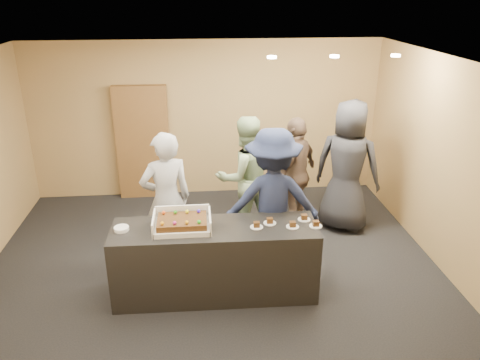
{
  "coord_description": "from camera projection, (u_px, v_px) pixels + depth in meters",
  "views": [
    {
      "loc": [
        -0.16,
        -5.41,
        3.48
      ],
      "look_at": [
        0.35,
        0.0,
        1.23
      ],
      "focal_mm": 35.0,
      "sensor_mm": 36.0,
      "label": 1
    }
  ],
  "objects": [
    {
      "name": "serving_counter",
      "position": [
        215.0,
        261.0,
        5.59
      ],
      "size": [
        2.41,
        0.74,
        0.9
      ],
      "primitive_type": "cube",
      "rotation": [
        0.0,
        0.0,
        -0.02
      ],
      "color": "black",
      "rests_on": "floor"
    },
    {
      "name": "person_brown_extra",
      "position": [
        296.0,
        174.0,
        7.02
      ],
      "size": [
        1.0,
        1.06,
        1.75
      ],
      "primitive_type": "imported",
      "rotation": [
        0.0,
        0.0,
        4.0
      ],
      "color": "brown",
      "rests_on": "floor"
    },
    {
      "name": "person_server_grey",
      "position": [
        166.0,
        200.0,
        6.06
      ],
      "size": [
        0.77,
        0.63,
        1.84
      ],
      "primitive_type": "imported",
      "rotation": [
        0.0,
        0.0,
        3.46
      ],
      "color": "#A9A9AF",
      "rests_on": "floor"
    },
    {
      "name": "slice_b",
      "position": [
        270.0,
        222.0,
        5.5
      ],
      "size": [
        0.15,
        0.15,
        0.07
      ],
      "color": "white",
      "rests_on": "serving_counter"
    },
    {
      "name": "ceiling_spotlights",
      "position": [
        334.0,
        56.0,
        5.9
      ],
      "size": [
        1.72,
        0.12,
        0.03
      ],
      "color": "#FFEAC6",
      "rests_on": "ceiling"
    },
    {
      "name": "cake_box",
      "position": [
        182.0,
        224.0,
        5.39
      ],
      "size": [
        0.66,
        0.46,
        0.19
      ],
      "color": "white",
      "rests_on": "serving_counter"
    },
    {
      "name": "person_dark_suit",
      "position": [
        347.0,
        166.0,
        6.97
      ],
      "size": [
        1.17,
        1.05,
        2.01
      ],
      "primitive_type": "imported",
      "rotation": [
        0.0,
        0.0,
        2.61
      ],
      "color": "#27272D",
      "rests_on": "floor"
    },
    {
      "name": "person_navy_man",
      "position": [
        272.0,
        201.0,
        5.94
      ],
      "size": [
        1.28,
        0.78,
        1.92
      ],
      "primitive_type": "imported",
      "rotation": [
        0.0,
        0.0,
        3.09
      ],
      "color": "#1C2444",
      "rests_on": "floor"
    },
    {
      "name": "slice_a",
      "position": [
        257.0,
        225.0,
        5.41
      ],
      "size": [
        0.15,
        0.15,
        0.07
      ],
      "color": "white",
      "rests_on": "serving_counter"
    },
    {
      "name": "person_sage_man",
      "position": [
        245.0,
        177.0,
        6.83
      ],
      "size": [
        1.05,
        0.92,
        1.82
      ],
      "primitive_type": "imported",
      "rotation": [
        0.0,
        0.0,
        3.43
      ],
      "color": "#95B082",
      "rests_on": "floor"
    },
    {
      "name": "slice_c",
      "position": [
        293.0,
        225.0,
        5.42
      ],
      "size": [
        0.15,
        0.15,
        0.07
      ],
      "color": "white",
      "rests_on": "serving_counter"
    },
    {
      "name": "room",
      "position": [
        212.0,
        172.0,
        5.8
      ],
      "size": [
        6.04,
        6.0,
        2.7
      ],
      "color": "black",
      "rests_on": "ground"
    },
    {
      "name": "storage_cabinet",
      "position": [
        143.0,
        143.0,
        8.06
      ],
      "size": [
        0.9,
        0.15,
        1.98
      ],
      "primitive_type": "cube",
      "color": "brown",
      "rests_on": "floor"
    },
    {
      "name": "plate_stack",
      "position": [
        121.0,
        229.0,
        5.34
      ],
      "size": [
        0.17,
        0.17,
        0.04
      ],
      "primitive_type": "cylinder",
      "color": "white",
      "rests_on": "serving_counter"
    },
    {
      "name": "slice_e",
      "position": [
        316.0,
        224.0,
        5.43
      ],
      "size": [
        0.15,
        0.15,
        0.07
      ],
      "color": "white",
      "rests_on": "serving_counter"
    },
    {
      "name": "sheet_cake",
      "position": [
        182.0,
        221.0,
        5.35
      ],
      "size": [
        0.56,
        0.39,
        0.11
      ],
      "color": "#3C220D",
      "rests_on": "cake_box"
    },
    {
      "name": "slice_d",
      "position": [
        304.0,
        218.0,
        5.59
      ],
      "size": [
        0.15,
        0.15,
        0.07
      ],
      "color": "white",
      "rests_on": "serving_counter"
    }
  ]
}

